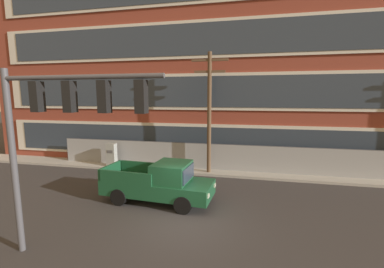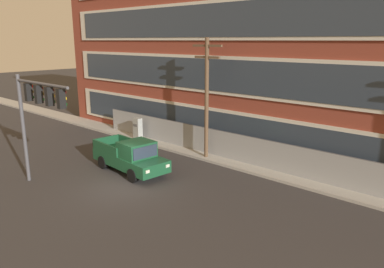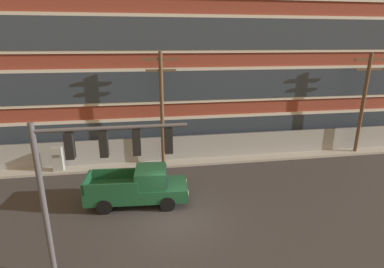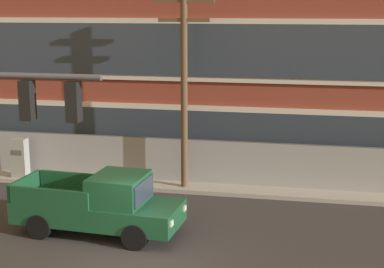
{
  "view_description": "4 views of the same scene",
  "coord_description": "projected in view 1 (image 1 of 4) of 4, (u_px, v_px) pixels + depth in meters",
  "views": [
    {
      "loc": [
        2.32,
        -9.35,
        5.08
      ],
      "look_at": [
        -0.75,
        4.7,
        2.98
      ],
      "focal_mm": 24.0,
      "sensor_mm": 36.0,
      "label": 1
    },
    {
      "loc": [
        15.23,
        -11.2,
        7.67
      ],
      "look_at": [
        1.32,
        3.97,
        2.48
      ],
      "focal_mm": 35.0,
      "sensor_mm": 36.0,
      "label": 2
    },
    {
      "loc": [
        -1.32,
        -12.77,
        8.39
      ],
      "look_at": [
        1.15,
        2.09,
        3.73
      ],
      "focal_mm": 28.0,
      "sensor_mm": 36.0,
      "label": 3
    },
    {
      "loc": [
        4.59,
        -14.87,
        7.16
      ],
      "look_at": [
        1.29,
        1.52,
        3.49
      ],
      "focal_mm": 55.0,
      "sensor_mm": 36.0,
      "label": 4
    }
  ],
  "objects": [
    {
      "name": "brick_mill_building",
      "position": [
        238.0,
        49.0,
        20.93
      ],
      "size": [
        39.35,
        9.25,
        17.84
      ],
      "color": "brown",
      "rests_on": "ground"
    },
    {
      "name": "pickup_truck_dark_green",
      "position": [
        160.0,
        183.0,
        12.36
      ],
      "size": [
        5.48,
        2.36,
        2.0
      ],
      "color": "#194C2D",
      "rests_on": "ground"
    },
    {
      "name": "traffic_signal_mast",
      "position": [
        58.0,
        119.0,
        7.57
      ],
      "size": [
        5.17,
        0.43,
        5.93
      ],
      "color": "#4C4C51",
      "rests_on": "ground"
    },
    {
      "name": "chain_link_fence",
      "position": [
        281.0,
        161.0,
        16.47
      ],
      "size": [
        31.39,
        0.06,
        1.93
      ],
      "color": "gray",
      "rests_on": "ground"
    },
    {
      "name": "sidewalk_building_side",
      "position": [
        211.0,
        171.0,
        17.38
      ],
      "size": [
        80.0,
        1.96,
        0.16
      ],
      "primitive_type": "cube",
      "color": "#9E9B93",
      "rests_on": "ground"
    },
    {
      "name": "ground_plane",
      "position": [
        185.0,
        225.0,
        10.26
      ],
      "size": [
        160.0,
        160.0,
        0.0
      ],
      "primitive_type": "plane",
      "color": "#333030"
    },
    {
      "name": "utility_pole_near_corner",
      "position": [
        209.0,
        108.0,
        16.32
      ],
      "size": [
        2.3,
        0.26,
        7.82
      ],
      "color": "brown",
      "rests_on": "ground"
    },
    {
      "name": "electrical_cabinet",
      "position": [
        112.0,
        156.0,
        18.24
      ],
      "size": [
        0.64,
        0.48,
        1.79
      ],
      "color": "#939993",
      "rests_on": "ground"
    }
  ]
}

